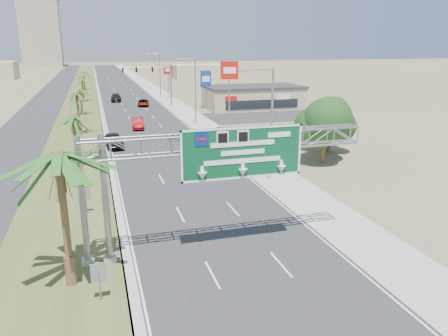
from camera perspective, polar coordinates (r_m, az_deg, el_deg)
road at (r=124.10m, az=-13.26°, el=9.96°), size 12.00×300.00×0.02m
sidewalk_right at (r=124.89m, az=-9.32°, el=10.22°), size 4.00×300.00×0.10m
median_grass at (r=123.90m, az=-17.94°, el=9.63°), size 7.00×300.00×0.12m
opposing_road at (r=124.25m, az=-21.20°, el=9.33°), size 8.00×300.00×0.02m
sign_gantry at (r=24.78m, az=-1.29°, el=2.10°), size 16.75×1.24×7.50m
palm_near at (r=21.96m, az=-20.84°, el=1.58°), size 5.70×5.70×8.35m
palm_row_b at (r=45.90m, az=-19.11°, el=6.17°), size 3.99×3.99×5.95m
palm_row_c at (r=61.66m, az=-18.68°, el=9.21°), size 3.99×3.99×6.75m
palm_row_d at (r=79.68m, az=-18.27°, el=9.68°), size 3.99×3.99×5.45m
palm_row_e at (r=98.56m, az=-18.09°, el=11.14°), size 3.99×3.99×6.15m
palm_row_f at (r=123.53m, az=-17.89°, el=11.79°), size 3.99×3.99×5.75m
streetlight_near at (r=38.91m, az=5.95°, el=5.04°), size 3.27×0.44×10.00m
streetlight_mid at (r=67.32m, az=-3.91°, el=9.67°), size 3.27×0.44×10.00m
streetlight_far at (r=102.61m, az=-8.46°, el=11.67°), size 3.27×0.44×10.00m
signal_mast at (r=86.48m, az=-8.30°, el=11.02°), size 10.28×0.71×8.00m
store_building at (r=85.15m, az=3.80°, el=9.15°), size 18.00×10.00×4.00m
oak_near at (r=45.83m, az=13.01°, el=6.16°), size 4.50×4.50×6.80m
oak_far at (r=50.85m, az=13.73°, el=6.23°), size 3.50×3.50×5.60m
median_signback_a at (r=21.98m, az=-16.01°, el=-13.36°), size 0.75×0.08×2.08m
median_signback_b at (r=33.04m, az=-17.63°, el=-3.44°), size 0.75×0.08×2.08m
tower_distant at (r=264.50m, az=-22.81°, el=15.92°), size 20.00×16.00×35.00m
building_distant_right at (r=158.07m, az=-2.91°, el=12.45°), size 20.00×12.00×5.00m
car_left_lane at (r=53.74m, az=-14.21°, el=3.48°), size 2.41×5.18×1.72m
car_mid_lane at (r=65.34m, az=-11.20°, el=5.75°), size 1.92×4.85×1.57m
car_right_lane at (r=89.25m, az=-10.49°, el=8.35°), size 2.71×4.86×1.29m
car_far at (r=97.77m, az=-13.93°, el=8.87°), size 2.38×5.39×1.54m
pole_sign_red_near at (r=60.37m, az=0.71°, el=12.02°), size 2.33×1.21×9.93m
pole_sign_blue at (r=83.10m, az=-2.40°, el=11.37°), size 2.01×0.40×7.39m
pole_sign_red_far at (r=100.53m, az=-7.31°, el=12.29°), size 2.16×1.06×7.45m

